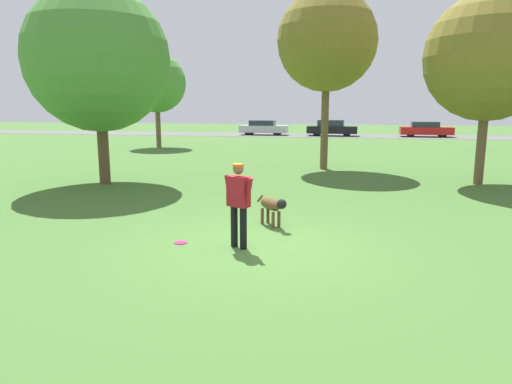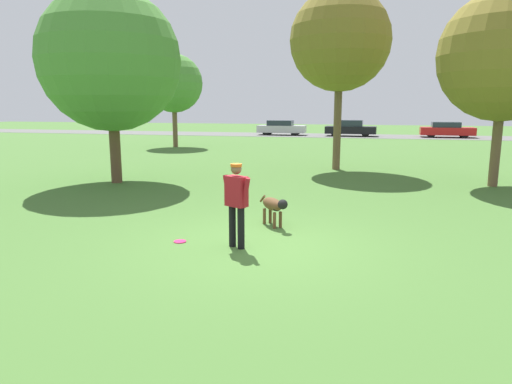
{
  "view_description": "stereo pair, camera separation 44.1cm",
  "coord_description": "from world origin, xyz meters",
  "px_view_note": "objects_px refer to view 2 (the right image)",
  "views": [
    {
      "loc": [
        1.63,
        -8.11,
        2.57
      ],
      "look_at": [
        -0.14,
        0.63,
        0.9
      ],
      "focal_mm": 32.0,
      "sensor_mm": 36.0,
      "label": 1
    },
    {
      "loc": [
        2.06,
        -8.01,
        2.57
      ],
      "look_at": [
        -0.14,
        0.63,
        0.9
      ],
      "focal_mm": 32.0,
      "sensor_mm": 36.0,
      "label": 2
    }
  ],
  "objects_px": {
    "tree_near_right": "(505,56)",
    "person": "(236,199)",
    "tree_near_left": "(110,61)",
    "parked_car_black": "(350,128)",
    "frisbee": "(180,241)",
    "dog": "(274,206)",
    "tree_mid_center": "(340,41)",
    "parked_car_silver": "(281,128)",
    "parked_car_red": "(447,130)",
    "tree_far_left": "(174,84)"
  },
  "relations": [
    {
      "from": "frisbee",
      "to": "tree_near_left",
      "type": "bearing_deg",
      "value": 129.58
    },
    {
      "from": "frisbee",
      "to": "parked_car_red",
      "type": "relative_size",
      "value": 0.06
    },
    {
      "from": "parked_car_silver",
      "to": "tree_mid_center",
      "type": "bearing_deg",
      "value": -73.03
    },
    {
      "from": "tree_far_left",
      "to": "tree_mid_center",
      "type": "distance_m",
      "value": 13.85
    },
    {
      "from": "tree_near_right",
      "to": "person",
      "type": "bearing_deg",
      "value": -126.53
    },
    {
      "from": "parked_car_black",
      "to": "parked_car_red",
      "type": "bearing_deg",
      "value": 3.7
    },
    {
      "from": "person",
      "to": "dog",
      "type": "distance_m",
      "value": 1.74
    },
    {
      "from": "person",
      "to": "tree_far_left",
      "type": "bearing_deg",
      "value": 144.82
    },
    {
      "from": "parked_car_silver",
      "to": "parked_car_red",
      "type": "xyz_separation_m",
      "value": [
        14.23,
        0.18,
        -0.02
      ]
    },
    {
      "from": "tree_near_left",
      "to": "parked_car_silver",
      "type": "distance_m",
      "value": 27.85
    },
    {
      "from": "dog",
      "to": "tree_near_left",
      "type": "relative_size",
      "value": 0.14
    },
    {
      "from": "tree_near_left",
      "to": "tree_mid_center",
      "type": "distance_m",
      "value": 8.88
    },
    {
      "from": "tree_near_right",
      "to": "tree_mid_center",
      "type": "distance_m",
      "value": 6.14
    },
    {
      "from": "frisbee",
      "to": "tree_near_right",
      "type": "bearing_deg",
      "value": 48.49
    },
    {
      "from": "dog",
      "to": "parked_car_red",
      "type": "height_order",
      "value": "parked_car_red"
    },
    {
      "from": "parked_car_silver",
      "to": "parked_car_red",
      "type": "relative_size",
      "value": 1.0
    },
    {
      "from": "parked_car_black",
      "to": "tree_mid_center",
      "type": "bearing_deg",
      "value": -86.98
    },
    {
      "from": "tree_mid_center",
      "to": "parked_car_silver",
      "type": "xyz_separation_m",
      "value": [
        -6.73,
        22.35,
        -4.47
      ]
    },
    {
      "from": "person",
      "to": "frisbee",
      "type": "relative_size",
      "value": 6.52
    },
    {
      "from": "frisbee",
      "to": "person",
      "type": "bearing_deg",
      "value": -2.87
    },
    {
      "from": "frisbee",
      "to": "tree_near_left",
      "type": "distance_m",
      "value": 8.77
    },
    {
      "from": "tree_near_left",
      "to": "parked_car_red",
      "type": "xyz_separation_m",
      "value": [
        14.55,
        27.81,
        -3.41
      ]
    },
    {
      "from": "tree_far_left",
      "to": "tree_near_left",
      "type": "relative_size",
      "value": 0.92
    },
    {
      "from": "dog",
      "to": "parked_car_silver",
      "type": "xyz_separation_m",
      "value": [
        -6.15,
        32.04,
        0.2
      ]
    },
    {
      "from": "dog",
      "to": "tree_near_left",
      "type": "height_order",
      "value": "tree_near_left"
    },
    {
      "from": "parked_car_black",
      "to": "dog",
      "type": "bearing_deg",
      "value": -88.42
    },
    {
      "from": "tree_mid_center",
      "to": "parked_car_red",
      "type": "relative_size",
      "value": 1.64
    },
    {
      "from": "parked_car_silver",
      "to": "tree_far_left",
      "type": "bearing_deg",
      "value": -106.66
    },
    {
      "from": "parked_car_silver",
      "to": "person",
      "type": "bearing_deg",
      "value": -80.02
    },
    {
      "from": "person",
      "to": "parked_car_red",
      "type": "bearing_deg",
      "value": 103.81
    },
    {
      "from": "tree_near_left",
      "to": "parked_car_red",
      "type": "distance_m",
      "value": 31.57
    },
    {
      "from": "parked_car_red",
      "to": "person",
      "type": "bearing_deg",
      "value": -102.57
    },
    {
      "from": "tree_far_left",
      "to": "parked_car_red",
      "type": "height_order",
      "value": "tree_far_left"
    },
    {
      "from": "parked_car_silver",
      "to": "parked_car_black",
      "type": "bearing_deg",
      "value": -0.69
    },
    {
      "from": "tree_near_right",
      "to": "tree_mid_center",
      "type": "relative_size",
      "value": 0.86
    },
    {
      "from": "tree_near_left",
      "to": "frisbee",
      "type": "bearing_deg",
      "value": -50.42
    },
    {
      "from": "tree_near_right",
      "to": "parked_car_black",
      "type": "distance_m",
      "value": 26.04
    },
    {
      "from": "tree_mid_center",
      "to": "tree_far_left",
      "type": "bearing_deg",
      "value": 142.69
    },
    {
      "from": "person",
      "to": "parked_car_red",
      "type": "distance_m",
      "value": 34.9
    },
    {
      "from": "tree_near_left",
      "to": "parked_car_black",
      "type": "xyz_separation_m",
      "value": [
        6.55,
        27.54,
        -3.37
      ]
    },
    {
      "from": "frisbee",
      "to": "dog",
      "type": "bearing_deg",
      "value": 46.33
    },
    {
      "from": "tree_near_right",
      "to": "tree_mid_center",
      "type": "xyz_separation_m",
      "value": [
        -5.32,
        2.9,
        1.01
      ]
    },
    {
      "from": "frisbee",
      "to": "tree_far_left",
      "type": "distance_m",
      "value": 21.92
    },
    {
      "from": "person",
      "to": "tree_near_right",
      "type": "bearing_deg",
      "value": 81.27
    },
    {
      "from": "tree_far_left",
      "to": "parked_car_red",
      "type": "relative_size",
      "value": 1.35
    },
    {
      "from": "tree_near_right",
      "to": "tree_near_left",
      "type": "relative_size",
      "value": 0.97
    },
    {
      "from": "tree_far_left",
      "to": "tree_near_left",
      "type": "distance_m",
      "value": 14.2
    },
    {
      "from": "tree_mid_center",
      "to": "person",
      "type": "bearing_deg",
      "value": -94.71
    },
    {
      "from": "parked_car_black",
      "to": "parked_car_red",
      "type": "height_order",
      "value": "parked_car_black"
    },
    {
      "from": "tree_far_left",
      "to": "parked_car_black",
      "type": "relative_size",
      "value": 1.32
    }
  ]
}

